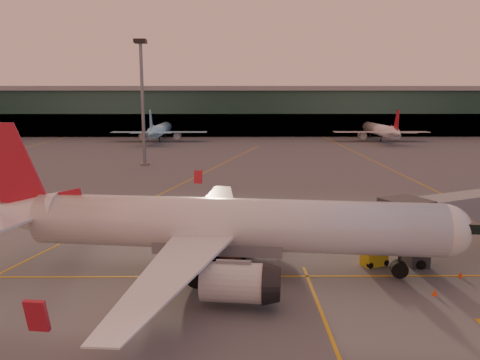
{
  "coord_description": "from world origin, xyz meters",
  "views": [
    {
      "loc": [
        -0.81,
        -31.22,
        14.69
      ],
      "look_at": [
        -0.38,
        21.62,
        5.0
      ],
      "focal_mm": 35.0,
      "sensor_mm": 36.0,
      "label": 1
    }
  ],
  "objects": [
    {
      "name": "ground",
      "position": [
        0.0,
        0.0,
        0.0
      ],
      "size": [
        600.0,
        600.0,
        0.0
      ],
      "primitive_type": "plane",
      "color": "#4C4F54",
      "rests_on": "ground"
    },
    {
      "name": "taxi_markings",
      "position": [
        -7.32,
        44.49,
        0.01
      ],
      "size": [
        100.12,
        173.0,
        0.01
      ],
      "color": "#C79312",
      "rests_on": "ground"
    },
    {
      "name": "terminal",
      "position": [
        0.0,
        141.79,
        8.76
      ],
      "size": [
        400.0,
        20.0,
        17.6
      ],
      "color": "#19382D",
      "rests_on": "ground"
    },
    {
      "name": "mast_west_near",
      "position": [
        -20.0,
        66.0,
        14.86
      ],
      "size": [
        2.4,
        2.4,
        25.6
      ],
      "color": "slate",
      "rests_on": "ground"
    },
    {
      "name": "distant_aircraft_row",
      "position": [
        -21.0,
        118.0,
        0.0
      ],
      "size": [
        290.0,
        34.0,
        13.0
      ],
      "color": "#92D5F5",
      "rests_on": "ground"
    },
    {
      "name": "main_airplane",
      "position": [
        -2.42,
        5.91,
        4.02
      ],
      "size": [
        41.03,
        37.1,
        12.39
      ],
      "rotation": [
        0.0,
        0.0,
        -0.12
      ],
      "color": "silver",
      "rests_on": "ground"
    },
    {
      "name": "catering_truck",
      "position": [
        -1.91,
        10.63,
        2.46
      ],
      "size": [
        5.88,
        3.27,
        4.33
      ],
      "rotation": [
        0.0,
        0.0,
        -0.15
      ],
      "color": "red",
      "rests_on": "ground"
    },
    {
      "name": "gpu_cart",
      "position": [
        11.22,
        7.54,
        0.62
      ],
      "size": [
        2.52,
        2.06,
        1.28
      ],
      "rotation": [
        0.0,
        0.0,
        0.4
      ],
      "color": "gold",
      "rests_on": "ground"
    },
    {
      "name": "cone_nose",
      "position": [
        17.5,
        4.74,
        0.24
      ],
      "size": [
        0.38,
        0.38,
        0.49
      ],
      "color": "#DD3F0B",
      "rests_on": "ground"
    },
    {
      "name": "cone_wing_left",
      "position": [
        -3.19,
        22.64,
        0.29
      ],
      "size": [
        0.47,
        0.47,
        0.6
      ],
      "color": "#DD3F0B",
      "rests_on": "ground"
    },
    {
      "name": "cone_fwd",
      "position": [
        13.93,
        1.25,
        0.24
      ],
      "size": [
        0.4,
        0.4,
        0.5
      ],
      "color": "#DD3F0B",
      "rests_on": "ground"
    }
  ]
}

